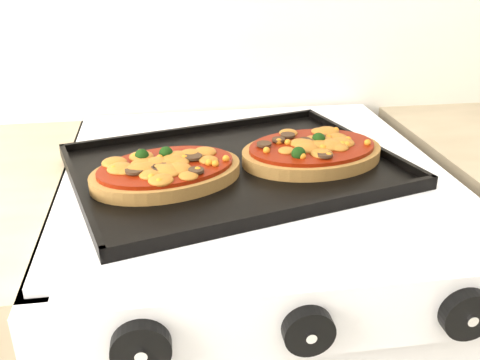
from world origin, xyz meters
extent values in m
cube|color=silver|center=(-0.03, 1.39, 0.85)|extent=(0.60, 0.02, 0.09)
cylinder|color=black|center=(-0.21, 1.37, 0.85)|extent=(0.06, 0.02, 0.06)
cylinder|color=black|center=(-0.03, 1.37, 0.85)|extent=(0.06, 0.02, 0.06)
cylinder|color=black|center=(0.15, 1.37, 0.85)|extent=(0.06, 0.02, 0.06)
cube|color=black|center=(-0.07, 1.67, 0.92)|extent=(0.55, 0.46, 0.02)
camera|label=1|loc=(-0.17, 0.93, 1.24)|focal=40.00mm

